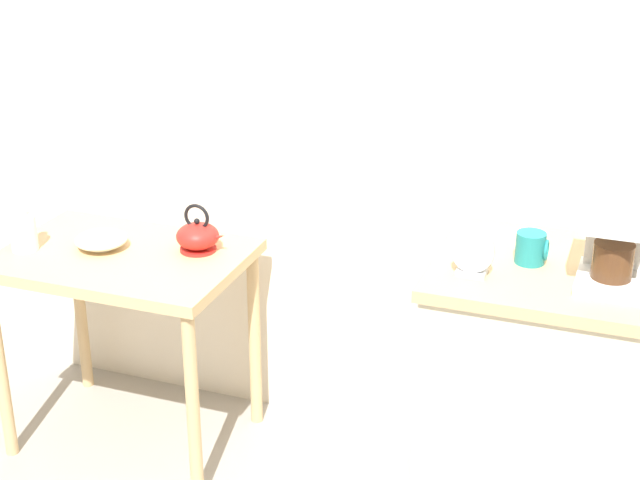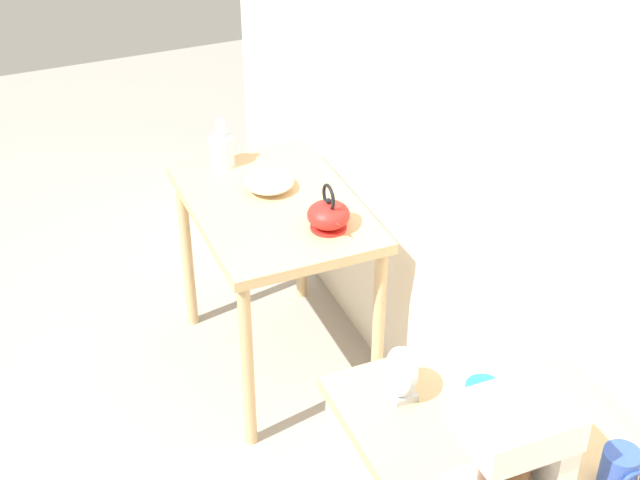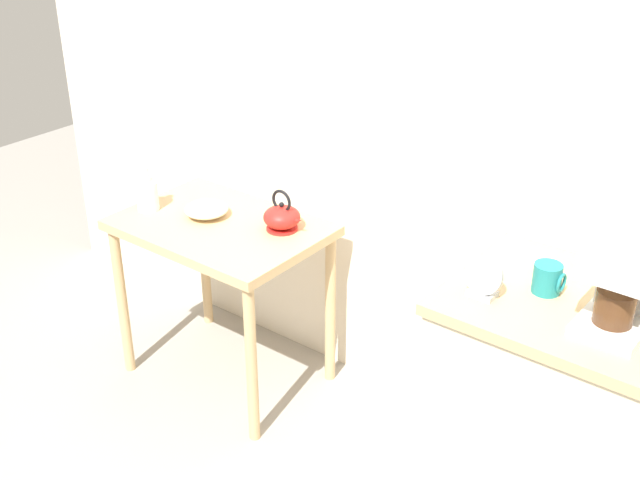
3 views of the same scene
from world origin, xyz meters
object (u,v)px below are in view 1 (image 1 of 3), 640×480
Objects in this scene: mug_blue at (639,241)px; mug_dark_teal at (531,248)px; teakettle at (198,236)px; coffee_maker at (616,235)px; bowl_stoneware at (101,240)px; glass_carafe_vase at (23,231)px; table_clock at (473,256)px.

mug_dark_teal reaches higher than mug_blue.
teakettle is at bearing -177.23° from mug_blue.
coffee_maker reaches higher than teakettle.
mug_dark_teal is at bearing 165.65° from coffee_maker.
mug_dark_teal is (1.45, 0.00, 0.18)m from bowl_stoneware.
mug_dark_teal is at bearing -150.35° from mug_blue.
mug_blue is (1.98, 0.26, 0.15)m from glass_carafe_vase.
mug_blue is (1.74, 0.16, 0.18)m from bowl_stoneware.
mug_dark_teal is (-0.29, -0.16, 0.00)m from mug_blue.
teakettle is 0.60m from glass_carafe_vase.
table_clock is at bearing -6.12° from bowl_stoneware.
glass_carafe_vase is at bearing -157.55° from bowl_stoneware.
mug_dark_teal is 0.20m from table_clock.
glass_carafe_vase is 2.09× the size of mug_blue.
teakettle is 1.42m from mug_blue.
mug_dark_teal is 0.72× the size of table_clock.
table_clock reaches higher than mug_blue.
mug_blue is at bearing 75.02° from coffee_maker.
glass_carafe_vase is 2.01× the size of mug_dark_teal.
glass_carafe_vase is at bearing -176.61° from mug_dark_teal.
teakettle is 1.03m from table_clock.
coffee_maker reaches higher than glass_carafe_vase.
teakettle reaches higher than bowl_stoneware.
glass_carafe_vase is at bearing -160.86° from teakettle.
coffee_maker is 0.39m from table_clock.
table_clock is (1.55, -0.04, 0.16)m from glass_carafe_vase.
glass_carafe_vase is 1.56m from table_clock.
mug_dark_teal reaches higher than glass_carafe_vase.
coffee_maker is at bearing 12.48° from table_clock.
table_clock reaches higher than bowl_stoneware.
bowl_stoneware is 1.70m from coffee_maker.
bowl_stoneware is 1.38× the size of table_clock.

